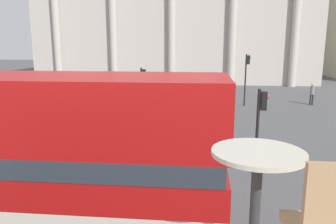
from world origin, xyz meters
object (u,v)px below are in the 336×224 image
cafe_dining_table (257,179)px  plaza_building_left (177,12)px  traffic_light_far (247,73)px  traffic_light_near (260,119)px  pedestrian_yellow (217,95)px  double_decker_bus (13,153)px  pedestrian_grey (312,92)px  traffic_light_mid (143,87)px  pedestrian_red (142,97)px

cafe_dining_table → plaza_building_left: (-3.95, 45.41, 5.25)m
traffic_light_far → cafe_dining_table: bearing=-97.5°
traffic_light_near → traffic_light_far: size_ratio=0.80×
traffic_light_near → pedestrian_yellow: size_ratio=1.87×
cafe_dining_table → traffic_light_near: 10.54m
double_decker_bus → cafe_dining_table: bearing=-47.8°
traffic_light_near → pedestrian_yellow: traffic_light_near is taller
plaza_building_left → pedestrian_grey: (12.72, -19.71, -8.28)m
plaza_building_left → traffic_light_far: plaza_building_left is taller
plaza_building_left → pedestrian_grey: plaza_building_left is taller
cafe_dining_table → traffic_light_mid: bearing=102.4°
cafe_dining_table → pedestrian_grey: (8.78, 25.71, -3.03)m
traffic_light_mid → pedestrian_grey: (12.79, 7.51, -1.26)m
double_decker_bus → pedestrian_grey: size_ratio=5.68×
cafe_dining_table → traffic_light_near: size_ratio=0.22×
traffic_light_mid → pedestrian_grey: 14.88m
traffic_light_far → pedestrian_grey: bearing=10.1°
traffic_light_far → double_decker_bus: bearing=-112.4°
double_decker_bus → pedestrian_red: (0.09, 16.78, -1.31)m
traffic_light_near → pedestrian_red: (-6.64, 11.64, -1.14)m
traffic_light_near → traffic_light_mid: 9.93m
traffic_light_mid → pedestrian_red: traffic_light_mid is taller
traffic_light_far → plaza_building_left: bearing=109.2°
pedestrian_red → pedestrian_grey: 14.09m
cafe_dining_table → pedestrian_yellow: cafe_dining_table is taller
cafe_dining_table → plaza_building_left: 45.89m
traffic_light_near → plaza_building_left: bearing=99.4°
traffic_light_near → traffic_light_far: (1.39, 14.52, 0.52)m
pedestrian_grey → cafe_dining_table: bearing=168.3°
cafe_dining_table → pedestrian_yellow: size_ratio=0.41×
traffic_light_near → pedestrian_yellow: bearing=94.2°
pedestrian_yellow → pedestrian_red: 5.89m
cafe_dining_table → double_decker_bus: bearing=133.8°
pedestrian_red → pedestrian_grey: size_ratio=1.01×
pedestrian_red → plaza_building_left: bearing=-125.8°
traffic_light_far → pedestrian_red: traffic_light_far is taller
pedestrian_red → pedestrian_grey: bearing=162.1°
cafe_dining_table → pedestrian_red: (-4.77, 21.84, -3.02)m
traffic_light_near → pedestrian_red: size_ratio=1.84×
double_decker_bus → pedestrian_grey: double_decker_bus is taller
traffic_light_far → pedestrian_yellow: (-2.36, -1.28, -1.68)m
plaza_building_left → traffic_light_near: (5.81, -35.21, -7.13)m
traffic_light_far → pedestrian_yellow: size_ratio=2.34×
cafe_dining_table → traffic_light_near: (1.87, 10.20, -1.88)m
plaza_building_left → traffic_light_far: bearing=-70.8°
pedestrian_red → pedestrian_grey: pedestrian_red is taller
double_decker_bus → traffic_light_mid: size_ratio=2.92×
double_decker_bus → pedestrian_yellow: double_decker_bus is taller
cafe_dining_table → pedestrian_red: size_ratio=0.40×
pedestrian_red → traffic_light_far: bearing=166.0°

